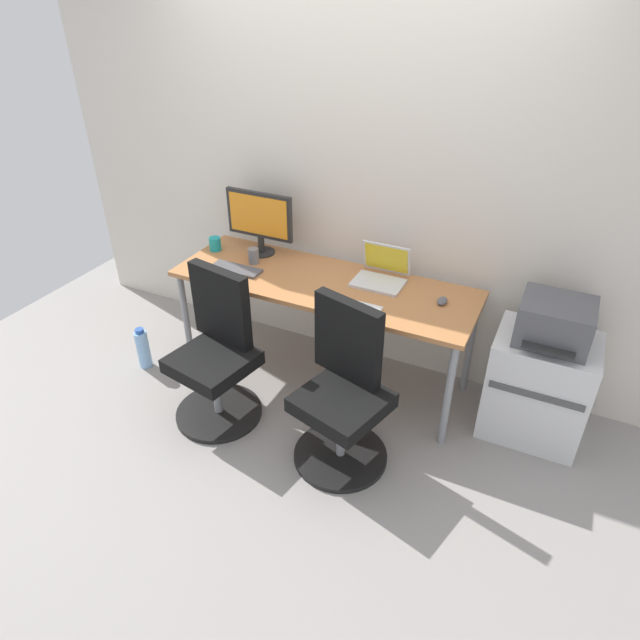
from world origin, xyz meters
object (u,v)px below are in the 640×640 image
(open_laptop, at_px, (381,273))
(coffee_mug, at_px, (215,244))
(water_bottle_on_floor, at_px, (143,348))
(office_chair_right, at_px, (343,394))
(side_cabinet, at_px, (537,386))
(office_chair_left, at_px, (217,354))
(desktop_monitor, at_px, (260,219))
(printer, at_px, (555,322))

(open_laptop, bearing_deg, coffee_mug, -176.14)
(water_bottle_on_floor, height_order, coffee_mug, coffee_mug)
(office_chair_right, distance_m, open_laptop, 0.84)
(side_cabinet, relative_size, open_laptop, 2.13)
(coffee_mug, bearing_deg, office_chair_left, -56.93)
(side_cabinet, distance_m, water_bottle_on_floor, 2.60)
(side_cabinet, xyz_separation_m, desktop_monitor, (-1.91, 0.12, 0.66))
(printer, bearing_deg, coffee_mug, 179.53)
(side_cabinet, distance_m, printer, 0.45)
(office_chair_left, xyz_separation_m, coffee_mug, (-0.44, 0.67, 0.36))
(open_laptop, bearing_deg, side_cabinet, -5.38)
(office_chair_left, height_order, water_bottle_on_floor, office_chair_left)
(side_cabinet, distance_m, coffee_mug, 2.27)
(office_chair_left, xyz_separation_m, office_chair_right, (0.84, -0.00, 0.00))
(office_chair_right, height_order, printer, office_chair_right)
(coffee_mug, bearing_deg, water_bottle_on_floor, -120.43)
(desktop_monitor, bearing_deg, open_laptop, -1.15)
(office_chair_right, bearing_deg, printer, 34.50)
(office_chair_left, relative_size, open_laptop, 3.03)
(printer, distance_m, desktop_monitor, 1.93)
(water_bottle_on_floor, distance_m, coffee_mug, 0.89)
(open_laptop, bearing_deg, office_chair_left, -135.05)
(printer, relative_size, desktop_monitor, 0.83)
(office_chair_left, bearing_deg, office_chair_right, -0.09)
(water_bottle_on_floor, bearing_deg, open_laptop, 22.23)
(office_chair_right, relative_size, side_cabinet, 1.42)
(office_chair_left, bearing_deg, open_laptop, 44.95)
(side_cabinet, xyz_separation_m, water_bottle_on_floor, (-2.54, -0.52, -0.18))
(office_chair_right, height_order, coffee_mug, office_chair_right)
(side_cabinet, height_order, water_bottle_on_floor, side_cabinet)
(desktop_monitor, distance_m, coffee_mug, 0.39)
(office_chair_left, distance_m, printer, 1.94)
(office_chair_left, bearing_deg, side_cabinet, 20.09)
(office_chair_right, distance_m, side_cabinet, 1.16)
(office_chair_left, bearing_deg, desktop_monitor, 99.26)
(water_bottle_on_floor, bearing_deg, office_chair_right, -4.99)
(office_chair_left, xyz_separation_m, desktop_monitor, (-0.13, 0.77, 0.57))
(open_laptop, bearing_deg, desktop_monitor, 178.85)
(printer, xyz_separation_m, open_laptop, (-1.04, 0.10, 0.02))
(office_chair_left, xyz_separation_m, open_laptop, (0.75, 0.75, 0.37))
(water_bottle_on_floor, bearing_deg, coffee_mug, 59.57)
(office_chair_right, distance_m, water_bottle_on_floor, 1.62)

